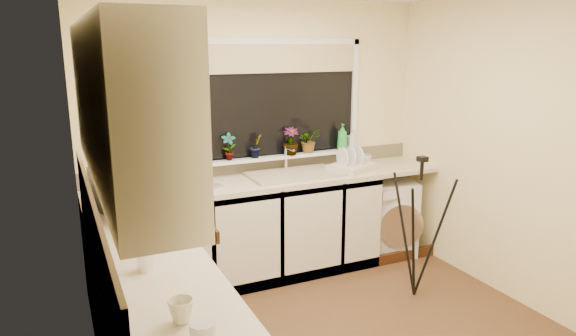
{
  "coord_description": "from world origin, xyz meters",
  "views": [
    {
      "loc": [
        -1.71,
        -2.83,
        2.05
      ],
      "look_at": [
        -0.16,
        0.55,
        1.15
      ],
      "focal_mm": 31.95,
      "sensor_mm": 36.0,
      "label": 1
    }
  ],
  "objects": [
    {
      "name": "microwave",
      "position": [
        -1.26,
        0.75,
        1.06
      ],
      "size": [
        0.57,
        0.67,
        0.31
      ],
      "primitive_type": "imported",
      "rotation": [
        0.0,
        0.0,
        1.96
      ],
      "color": "silver",
      "rests_on": "worktop_left"
    },
    {
      "name": "splashback_back",
      "position": [
        0.0,
        1.49,
        0.97
      ],
      "size": [
        3.2,
        0.02,
        0.14
      ],
      "primitive_type": "cube",
      "color": "beige",
      "rests_on": "wall_back"
    },
    {
      "name": "soap_bottle_green",
      "position": [
        0.81,
        1.39,
        1.18
      ],
      "size": [
        0.12,
        0.12,
        0.26
      ],
      "primitive_type": "imported",
      "rotation": [
        0.0,
        0.0,
        -0.19
      ],
      "color": "green",
      "rests_on": "windowsill"
    },
    {
      "name": "window_blind",
      "position": [
        0.2,
        1.46,
        1.92
      ],
      "size": [
        1.5,
        0.02,
        0.25
      ],
      "primitive_type": "cube",
      "color": "tan",
      "rests_on": "wall_back"
    },
    {
      "name": "steel_jar",
      "position": [
        -1.35,
        -0.27,
        0.96
      ],
      "size": [
        0.08,
        0.08,
        0.12
      ],
      "primitive_type": "cylinder",
      "color": "silver",
      "rests_on": "worktop_left"
    },
    {
      "name": "wall_right",
      "position": [
        1.6,
        0.0,
        1.23
      ],
      "size": [
        0.0,
        3.0,
        3.0
      ],
      "primitive_type": "plane",
      "rotation": [
        1.57,
        0.0,
        -1.57
      ],
      "color": "#FFE9AA",
      "rests_on": "ground"
    },
    {
      "name": "washing_machine",
      "position": [
        1.21,
        1.2,
        0.37
      ],
      "size": [
        0.64,
        0.63,
        0.75
      ],
      "primitive_type": "cube",
      "rotation": [
        0.0,
        0.0,
        -0.26
      ],
      "color": "silver",
      "rests_on": "floor"
    },
    {
      "name": "tripod",
      "position": [
        0.9,
        0.31,
        0.59
      ],
      "size": [
        0.76,
        0.76,
        1.19
      ],
      "primitive_type": null,
      "rotation": [
        0.0,
        0.0,
        -0.37
      ],
      "color": "black",
      "rests_on": "floor"
    },
    {
      "name": "worktop_back",
      "position": [
        0.0,
        1.2,
        0.88
      ],
      "size": [
        3.2,
        0.6,
        0.04
      ],
      "primitive_type": "cube",
      "color": "beige",
      "rests_on": "base_cabinet_back"
    },
    {
      "name": "faucet",
      "position": [
        0.2,
        1.38,
        1.02
      ],
      "size": [
        0.03,
        0.03,
        0.24
      ],
      "primitive_type": "cylinder",
      "color": "silver",
      "rests_on": "worktop_back"
    },
    {
      "name": "soap_bottle_clear",
      "position": [
        0.93,
        1.42,
        1.14
      ],
      "size": [
        0.09,
        0.09,
        0.18
      ],
      "primitive_type": "imported",
      "rotation": [
        0.0,
        0.0,
        -0.07
      ],
      "color": "#999999",
      "rests_on": "windowsill"
    },
    {
      "name": "base_cabinet_back",
      "position": [
        -0.33,
        1.2,
        0.43
      ],
      "size": [
        2.55,
        0.6,
        0.86
      ],
      "primitive_type": "cube",
      "color": "silver",
      "rests_on": "floor"
    },
    {
      "name": "worktop_left",
      "position": [
        -1.3,
        -0.3,
        0.88
      ],
      "size": [
        0.6,
        2.4,
        0.04
      ],
      "primitive_type": "cube",
      "color": "beige",
      "rests_on": "base_cabinet_left"
    },
    {
      "name": "plant_b",
      "position": [
        -0.08,
        1.41,
        1.16
      ],
      "size": [
        0.15,
        0.13,
        0.21
      ],
      "primitive_type": "imported",
      "rotation": [
        0.0,
        0.0,
        0.42
      ],
      "color": "#999999",
      "rests_on": "windowsill"
    },
    {
      "name": "cup_back",
      "position": [
        1.01,
        1.3,
        0.95
      ],
      "size": [
        0.16,
        0.16,
        0.1
      ],
      "primitive_type": "imported",
      "rotation": [
        0.0,
        0.0,
        -0.3
      ],
      "color": "beige",
      "rests_on": "worktop_back"
    },
    {
      "name": "wall_left",
      "position": [
        -1.6,
        0.0,
        1.23
      ],
      "size": [
        0.0,
        3.0,
        3.0
      ],
      "primitive_type": "plane",
      "rotation": [
        1.57,
        0.0,
        1.57
      ],
      "color": "#FFE9AA",
      "rests_on": "ground"
    },
    {
      "name": "wall_back",
      "position": [
        0.0,
        1.5,
        1.23
      ],
      "size": [
        3.2,
        0.0,
        3.2
      ],
      "primitive_type": "plane",
      "rotation": [
        1.57,
        0.0,
        0.0
      ],
      "color": "#FFE9AA",
      "rests_on": "ground"
    },
    {
      "name": "dish_rack",
      "position": [
        0.77,
        1.15,
        0.93
      ],
      "size": [
        0.51,
        0.46,
        0.06
      ],
      "primitive_type": "cube",
      "rotation": [
        0.0,
        0.0,
        0.43
      ],
      "color": "beige",
      "rests_on": "worktop_back"
    },
    {
      "name": "windowsill",
      "position": [
        0.2,
        1.43,
        1.04
      ],
      "size": [
        1.6,
        0.14,
        0.03
      ],
      "primitive_type": "cube",
      "color": "white",
      "rests_on": "wall_back"
    },
    {
      "name": "window_glass",
      "position": [
        0.2,
        1.49,
        1.55
      ],
      "size": [
        1.5,
        0.02,
        1.0
      ],
      "primitive_type": "cube",
      "color": "black",
      "rests_on": "wall_back"
    },
    {
      "name": "wall_front",
      "position": [
        0.0,
        -1.5,
        1.23
      ],
      "size": [
        3.2,
        0.0,
        3.2
      ],
      "primitive_type": "plane",
      "rotation": [
        -1.57,
        0.0,
        0.0
      ],
      "color": "#FFE9AA",
      "rests_on": "ground"
    },
    {
      "name": "splashback_left",
      "position": [
        -1.59,
        -0.3,
        1.12
      ],
      "size": [
        0.02,
        2.4,
        0.45
      ],
      "primitive_type": "cube",
      "color": "beige",
      "rests_on": "wall_left"
    },
    {
      "name": "plant_d",
      "position": [
        0.46,
        1.43,
        1.17
      ],
      "size": [
        0.21,
        0.18,
        0.23
      ],
      "primitive_type": "imported",
      "rotation": [
        0.0,
        0.0,
        0.01
      ],
      "color": "#999999",
      "rests_on": "windowsill"
    },
    {
      "name": "cup_left",
      "position": [
        -1.3,
        -0.86,
        0.95
      ],
      "size": [
        0.14,
        0.14,
        0.1
      ],
      "primitive_type": "imported",
      "rotation": [
        0.0,
        0.0,
        0.24
      ],
      "color": "beige",
      "rests_on": "worktop_left"
    },
    {
      "name": "kettle",
      "position": [
        -1.18,
        0.27,
        1.0
      ],
      "size": [
        0.16,
        0.16,
        0.2
      ],
      "primitive_type": "cylinder",
      "color": "silver",
      "rests_on": "worktop_left"
    },
    {
      "name": "upper_cabinet",
      "position": [
        -1.44,
        -0.45,
        1.8
      ],
      "size": [
        0.28,
        1.9,
        0.7
      ],
      "primitive_type": "cube",
      "color": "silver",
      "rests_on": "wall_left"
    },
    {
      "name": "plant_c",
      "position": [
        0.26,
        1.4,
        1.18
      ],
      "size": [
        0.17,
        0.17,
        0.26
      ],
      "primitive_type": "imported",
      "rotation": [
        0.0,
        0.0,
        -0.22
      ],
      "color": "#999999",
      "rests_on": "windowsill"
    },
    {
      "name": "plant_a",
      "position": [
        -0.34,
        1.41,
        1.17
      ],
      "size": [
        0.15,
        0.12,
        0.24
      ],
      "primitive_type": "imported",
      "rotation": [
        0.0,
        0.0,
        -0.28
      ],
      "color": "#999999",
      "rests_on": "windowsill"
    },
    {
      "name": "laptop",
      "position": [
        -0.68,
        1.22,
        0.96
      ],
      "size": [
        0.37,
        0.34,
        0.22
      ],
      "rotation": [
        0.0,
        0.0,
        0.35
      ],
      "color": "gray",
      "rests_on": "worktop_back"
    },
    {
      "name": "sink",
      "position": [
        0.2,
        1.2,
        0.91
      ],
      "size": [
        0.82,
        0.46,
        0.03
      ],
      "primitive_type": "cube",
      "color": "tan",
      "rests_on": "worktop_back"
    }
  ]
}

